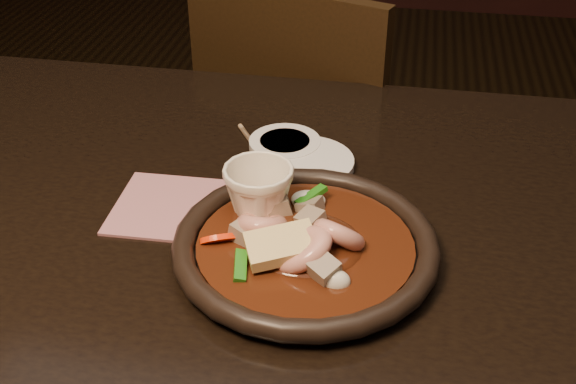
% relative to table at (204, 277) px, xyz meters
% --- Properties ---
extents(table, '(1.60, 0.90, 0.75)m').
position_rel_table_xyz_m(table, '(0.00, 0.00, 0.00)').
color(table, black).
rests_on(table, floor).
extents(chair, '(0.53, 0.53, 0.88)m').
position_rel_table_xyz_m(chair, '(0.05, 0.63, -0.19)').
color(chair, black).
rests_on(chair, floor).
extents(plate, '(0.31, 0.31, 0.03)m').
position_rel_table_xyz_m(plate, '(0.14, -0.03, 0.09)').
color(plate, black).
rests_on(plate, table).
extents(stirfry, '(0.20, 0.18, 0.07)m').
position_rel_table_xyz_m(stirfry, '(0.13, -0.03, 0.10)').
color(stirfry, '#38170A').
rests_on(stirfry, plate).
extents(soy_dish, '(0.10, 0.10, 0.01)m').
position_rel_table_xyz_m(soy_dish, '(0.07, 0.21, 0.08)').
color(soy_dish, white).
rests_on(soy_dish, table).
extents(saucer_right, '(0.13, 0.13, 0.01)m').
position_rel_table_xyz_m(saucer_right, '(0.11, 0.16, 0.08)').
color(saucer_right, white).
rests_on(saucer_right, table).
extents(tea_cup, '(0.10, 0.10, 0.09)m').
position_rel_table_xyz_m(tea_cup, '(0.07, 0.03, 0.12)').
color(tea_cup, white).
rests_on(tea_cup, table).
extents(chopsticks, '(0.14, 0.22, 0.01)m').
position_rel_table_xyz_m(chopsticks, '(0.05, 0.15, 0.08)').
color(chopsticks, '#A17F5C').
rests_on(chopsticks, table).
extents(napkin, '(0.14, 0.14, 0.00)m').
position_rel_table_xyz_m(napkin, '(-0.05, 0.04, 0.08)').
color(napkin, '#A5656C').
rests_on(napkin, table).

